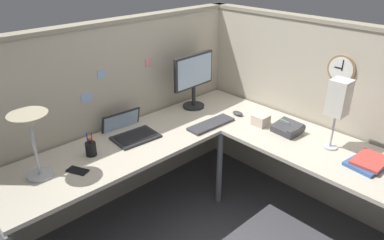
{
  "coord_description": "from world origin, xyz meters",
  "views": [
    {
      "loc": [
        -1.83,
        -1.59,
        2.08
      ],
      "look_at": [
        -0.06,
        0.27,
        0.84
      ],
      "focal_mm": 33.92,
      "sensor_mm": 36.0,
      "label": 1
    }
  ],
  "objects": [
    {
      "name": "ground_plane",
      "position": [
        0.0,
        0.0,
        0.0
      ],
      "size": [
        6.8,
        6.8,
        0.0
      ],
      "primitive_type": "plane",
      "color": "#47474C"
    },
    {
      "name": "cubicle_wall_back",
      "position": [
        -0.36,
        0.87,
        0.79
      ],
      "size": [
        2.57,
        0.12,
        1.58
      ],
      "color": "#B7AD99",
      "rests_on": "ground"
    },
    {
      "name": "cubicle_wall_right",
      "position": [
        0.87,
        -0.27,
        0.79
      ],
      "size": [
        0.12,
        2.37,
        1.58
      ],
      "color": "#B7AD99",
      "rests_on": "ground"
    },
    {
      "name": "desk",
      "position": [
        -0.15,
        -0.05,
        0.63
      ],
      "size": [
        2.35,
        2.15,
        0.73
      ],
      "color": "beige",
      "rests_on": "ground"
    },
    {
      "name": "monitor",
      "position": [
        0.31,
        0.64,
        1.02
      ],
      "size": [
        0.46,
        0.2,
        0.5
      ],
      "color": "#232326",
      "rests_on": "desk"
    },
    {
      "name": "laptop",
      "position": [
        -0.43,
        0.61,
        0.75
      ],
      "size": [
        0.36,
        0.4,
        0.22
      ],
      "color": "#232326",
      "rests_on": "desk"
    },
    {
      "name": "keyboard",
      "position": [
        0.15,
        0.26,
        0.74
      ],
      "size": [
        0.43,
        0.15,
        0.02
      ],
      "primitive_type": "cube",
      "rotation": [
        0.0,
        0.0,
        -0.03
      ],
      "color": "#38383D",
      "rests_on": "desk"
    },
    {
      "name": "computer_mouse",
      "position": [
        0.47,
        0.24,
        0.75
      ],
      "size": [
        0.06,
        0.1,
        0.03
      ],
      "primitive_type": "ellipsoid",
      "color": "#38383D",
      "rests_on": "desk"
    },
    {
      "name": "desk_lamp_dome",
      "position": [
        -1.19,
        0.52,
        1.09
      ],
      "size": [
        0.24,
        0.24,
        0.44
      ],
      "color": "#B7BABF",
      "rests_on": "desk"
    },
    {
      "name": "pen_cup",
      "position": [
        -0.82,
        0.52,
        0.78
      ],
      "size": [
        0.08,
        0.08,
        0.18
      ],
      "color": "black",
      "rests_on": "desk"
    },
    {
      "name": "cell_phone",
      "position": [
        -0.99,
        0.4,
        0.73
      ],
      "size": [
        0.12,
        0.16,
        0.01
      ],
      "primitive_type": "cube",
      "rotation": [
        0.0,
        0.0,
        0.43
      ],
      "color": "black",
      "rests_on": "desk"
    },
    {
      "name": "office_phone",
      "position": [
        0.5,
        -0.25,
        0.77
      ],
      "size": [
        0.21,
        0.22,
        0.11
      ],
      "color": "#38383D",
      "rests_on": "desk"
    },
    {
      "name": "book_stack",
      "position": [
        0.49,
        -0.9,
        0.75
      ],
      "size": [
        0.3,
        0.24,
        0.04
      ],
      "color": "#335999",
      "rests_on": "desk"
    },
    {
      "name": "desk_lamp_paper",
      "position": [
        0.52,
        -0.6,
        1.11
      ],
      "size": [
        0.13,
        0.13,
        0.53
      ],
      "color": "#B7BABF",
      "rests_on": "desk"
    },
    {
      "name": "tissue_box",
      "position": [
        0.45,
        -0.02,
        0.78
      ],
      "size": [
        0.12,
        0.12,
        0.09
      ],
      "primitive_type": "cube",
      "color": "beige",
      "rests_on": "desk"
    },
    {
      "name": "wall_clock",
      "position": [
        0.82,
        -0.46,
        1.24
      ],
      "size": [
        0.04,
        0.22,
        0.22
      ],
      "color": "olive"
    },
    {
      "name": "pinned_note_leftmost",
      "position": [
        -0.51,
        0.82,
        1.19
      ],
      "size": [
        0.06,
        0.0,
        0.06
      ],
      "primitive_type": "cube",
      "color": "#99B7E5"
    },
    {
      "name": "pinned_note_middle",
      "position": [
        -0.05,
        0.82,
        1.19
      ],
      "size": [
        0.07,
        0.0,
        0.07
      ],
      "primitive_type": "cube",
      "color": "pink"
    },
    {
      "name": "pinned_note_rightmost",
      "position": [
        -0.65,
        0.82,
        1.04
      ],
      "size": [
        0.09,
        0.0,
        0.07
      ],
      "primitive_type": "cube",
      "color": "#99B7E5"
    }
  ]
}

